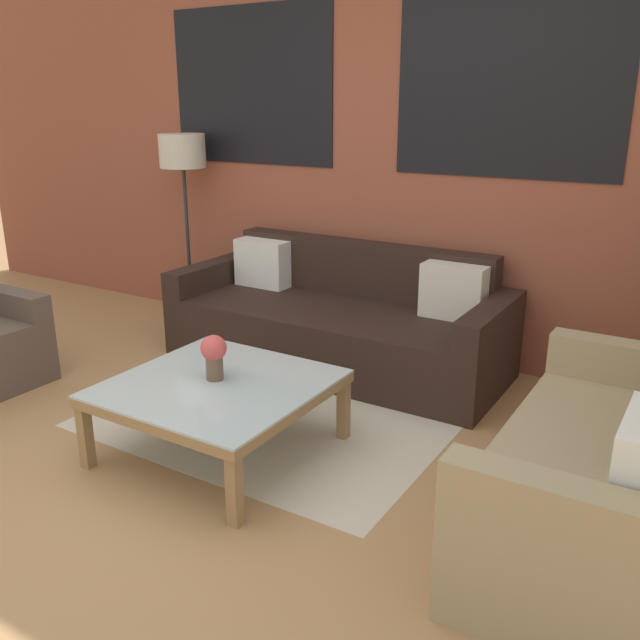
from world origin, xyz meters
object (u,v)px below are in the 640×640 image
(coffee_table, at_px, (218,392))
(floor_lamp, at_px, (183,162))
(flower_vase, at_px, (214,354))
(settee_vintage, at_px, (618,477))
(couch_dark, at_px, (339,324))

(coffee_table, height_order, floor_lamp, floor_lamp)
(coffee_table, xyz_separation_m, flower_vase, (-0.04, 0.02, 0.19))
(settee_vintage, relative_size, coffee_table, 1.58)
(couch_dark, distance_m, floor_lamp, 1.80)
(coffee_table, distance_m, flower_vase, 0.19)
(settee_vintage, xyz_separation_m, coffee_table, (-1.82, -0.22, 0.02))
(coffee_table, height_order, flower_vase, flower_vase)
(couch_dark, xyz_separation_m, settee_vintage, (1.93, -1.16, 0.03))
(settee_vintage, relative_size, floor_lamp, 1.06)
(floor_lamp, bearing_deg, flower_vase, -44.77)
(couch_dark, bearing_deg, flower_vase, -86.79)
(settee_vintage, bearing_deg, flower_vase, -173.85)
(couch_dark, height_order, settee_vintage, settee_vintage)
(coffee_table, bearing_deg, settee_vintage, 6.99)
(coffee_table, bearing_deg, floor_lamp, 135.46)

